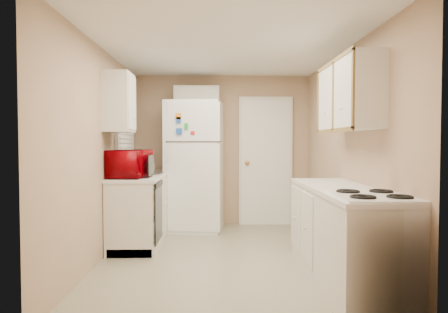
{
  "coord_description": "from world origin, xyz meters",
  "views": [
    {
      "loc": [
        -0.11,
        -4.54,
        1.33
      ],
      "look_at": [
        0.0,
        0.5,
        1.15
      ],
      "focal_mm": 32.0,
      "sensor_mm": 36.0,
      "label": 1
    }
  ],
  "objects": [
    {
      "name": "floor",
      "position": [
        0.0,
        0.0,
        0.0
      ],
      "size": [
        3.8,
        3.8,
        0.0
      ],
      "primitive_type": "plane",
      "color": "#ACA88C",
      "rests_on": "ground"
    },
    {
      "name": "ceiling",
      "position": [
        0.0,
        0.0,
        2.4
      ],
      "size": [
        3.8,
        3.8,
        0.0
      ],
      "primitive_type": "plane",
      "color": "white",
      "rests_on": "floor"
    },
    {
      "name": "wall_left",
      "position": [
        -1.4,
        0.0,
        1.2
      ],
      "size": [
        3.8,
        3.8,
        0.0
      ],
      "primitive_type": "plane",
      "color": "tan",
      "rests_on": "floor"
    },
    {
      "name": "wall_right",
      "position": [
        1.4,
        0.0,
        1.2
      ],
      "size": [
        3.8,
        3.8,
        0.0
      ],
      "primitive_type": "plane",
      "color": "tan",
      "rests_on": "floor"
    },
    {
      "name": "wall_back",
      "position": [
        0.0,
        1.9,
        1.2
      ],
      "size": [
        2.8,
        2.8,
        0.0
      ],
      "primitive_type": "plane",
      "color": "tan",
      "rests_on": "floor"
    },
    {
      "name": "wall_front",
      "position": [
        0.0,
        -1.9,
        1.2
      ],
      "size": [
        2.8,
        2.8,
        0.0
      ],
      "primitive_type": "plane",
      "color": "tan",
      "rests_on": "floor"
    },
    {
      "name": "left_counter",
      "position": [
        -1.1,
        0.9,
        0.45
      ],
      "size": [
        0.6,
        1.8,
        0.9
      ],
      "primitive_type": "cube",
      "color": "silver",
      "rests_on": "floor"
    },
    {
      "name": "dishwasher",
      "position": [
        -0.81,
        0.3,
        0.49
      ],
      "size": [
        0.03,
        0.58,
        0.72
      ],
      "primitive_type": "cube",
      "color": "black",
      "rests_on": "floor"
    },
    {
      "name": "sink",
      "position": [
        -1.1,
        1.05,
        0.86
      ],
      "size": [
        0.54,
        0.74,
        0.16
      ],
      "primitive_type": "cube",
      "color": "gray",
      "rests_on": "left_counter"
    },
    {
      "name": "microwave",
      "position": [
        -1.15,
        0.34,
        1.05
      ],
      "size": [
        0.64,
        0.4,
        0.4
      ],
      "primitive_type": "imported",
      "rotation": [
        0.0,
        0.0,
        1.46
      ],
      "color": "#9C0008",
      "rests_on": "left_counter"
    },
    {
      "name": "soap_bottle",
      "position": [
        -1.09,
        1.64,
        1.0
      ],
      "size": [
        0.1,
        0.1,
        0.17
      ],
      "primitive_type": "imported",
      "rotation": [
        0.0,
        0.0,
        0.29
      ],
      "color": "white",
      "rests_on": "left_counter"
    },
    {
      "name": "window_blinds",
      "position": [
        -1.36,
        1.05,
        1.6
      ],
      "size": [
        0.1,
        0.98,
        1.08
      ],
      "primitive_type": "cube",
      "color": "silver",
      "rests_on": "wall_left"
    },
    {
      "name": "upper_cabinet_left",
      "position": [
        -1.25,
        0.22,
        1.8
      ],
      "size": [
        0.3,
        0.45,
        0.7
      ],
      "primitive_type": "cube",
      "color": "silver",
      "rests_on": "wall_left"
    },
    {
      "name": "refrigerator",
      "position": [
        -0.42,
        1.54,
        0.97
      ],
      "size": [
        0.89,
        0.87,
        1.94
      ],
      "primitive_type": "cube",
      "rotation": [
        0.0,
        0.0,
        -0.13
      ],
      "color": "white",
      "rests_on": "floor"
    },
    {
      "name": "cabinet_over_fridge",
      "position": [
        -0.4,
        1.75,
        2.0
      ],
      "size": [
        0.7,
        0.3,
        0.4
      ],
      "primitive_type": "cube",
      "color": "silver",
      "rests_on": "wall_back"
    },
    {
      "name": "interior_door",
      "position": [
        0.7,
        1.86,
        1.02
      ],
      "size": [
        0.86,
        0.06,
        2.08
      ],
      "primitive_type": "cube",
      "color": "white",
      "rests_on": "floor"
    },
    {
      "name": "right_counter",
      "position": [
        1.1,
        -0.8,
        0.45
      ],
      "size": [
        0.6,
        2.0,
        0.9
      ],
      "primitive_type": "cube",
      "color": "silver",
      "rests_on": "floor"
    },
    {
      "name": "stove",
      "position": [
        1.14,
        -1.42,
        0.45
      ],
      "size": [
        0.62,
        0.75,
        0.9
      ],
      "primitive_type": "cube",
      "rotation": [
        0.0,
        0.0,
        -0.03
      ],
      "color": "white",
      "rests_on": "floor"
    },
    {
      "name": "upper_cabinet_right",
      "position": [
        1.25,
        -0.5,
        1.8
      ],
      "size": [
        0.3,
        1.2,
        0.7
      ],
      "primitive_type": "cube",
      "color": "silver",
      "rests_on": "wall_right"
    }
  ]
}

